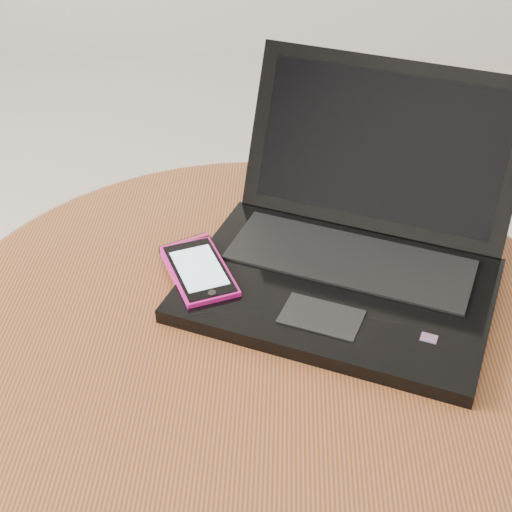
{
  "coord_description": "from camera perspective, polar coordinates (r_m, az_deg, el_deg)",
  "views": [
    {
      "loc": [
        -0.04,
        -0.7,
        1.08
      ],
      "look_at": [
        -0.07,
        -0.07,
        0.62
      ],
      "focal_mm": 53.45,
      "sensor_mm": 36.0,
      "label": 1
    }
  ],
  "objects": [
    {
      "name": "table",
      "position": [
        0.87,
        0.11,
        -11.13
      ],
      "size": [
        0.7,
        0.7,
        0.56
      ],
      "color": "#593014",
      "rests_on": "ground"
    },
    {
      "name": "laptop",
      "position": [
        0.84,
        7.12,
        0.75
      ],
      "size": [
        0.4,
        0.39,
        0.2
      ],
      "color": "black",
      "rests_on": "table"
    },
    {
      "name": "phone_black",
      "position": [
        0.85,
        -3.88,
        -0.98
      ],
      "size": [
        0.11,
        0.13,
        0.01
      ],
      "color": "black",
      "rests_on": "table"
    },
    {
      "name": "phone_pink",
      "position": [
        0.83,
        -4.27,
        -1.24
      ],
      "size": [
        0.1,
        0.12,
        0.01
      ],
      "color": "#DC1988",
      "rests_on": "phone_black"
    }
  ]
}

